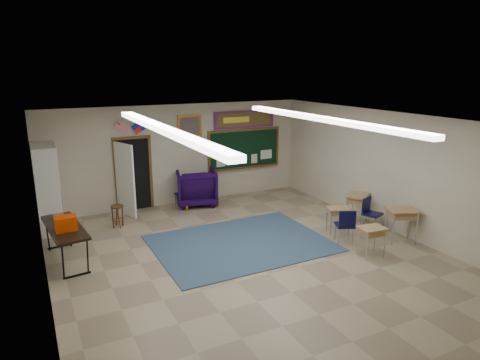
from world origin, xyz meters
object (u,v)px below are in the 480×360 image
student_desk_front_left (338,219)px  folding_table (66,242)px  student_desk_front_right (357,207)px  wooden_stool (118,216)px  wingback_armchair (196,187)px

student_desk_front_left → folding_table: folding_table is taller
student_desk_front_right → wooden_stool: student_desk_front_right is taller
wingback_armchair → wooden_stool: size_ratio=2.06×
folding_table → student_desk_front_right: bearing=-14.0°
wingback_armchair → folding_table: (-3.92, -2.44, -0.11)m
student_desk_front_right → folding_table: folding_table is taller
wingback_armchair → wooden_stool: 2.69m
folding_table → wooden_stool: bearing=42.6°
student_desk_front_right → folding_table: (-7.14, 1.01, -0.01)m
student_desk_front_right → student_desk_front_left: bearing=167.2°
folding_table → wooden_stool: 2.11m
folding_table → wingback_armchair: bearing=26.0°
student_desk_front_left → student_desk_front_right: student_desk_front_right is taller
student_desk_front_left → wooden_stool: student_desk_front_left is taller
folding_table → wooden_stool: size_ratio=3.40×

